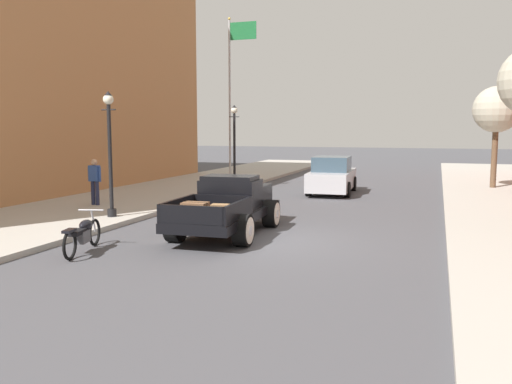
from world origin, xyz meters
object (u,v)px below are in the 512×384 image
at_px(pedestrian_sidewalk_left, 95,179).
at_px(street_lamp_far, 234,139).
at_px(motorcycle_parked, 83,234).
at_px(street_lamp_near, 110,145).
at_px(car_background_silver, 332,176).
at_px(flagpole, 233,79).
at_px(hotrod_truck_black, 230,205).
at_px(street_tree_third, 497,110).

bearing_deg(pedestrian_sidewalk_left, street_lamp_far, 73.91).
xyz_separation_m(motorcycle_parked, street_lamp_far, (-1.56, 13.69, 1.94)).
height_order(motorcycle_parked, street_lamp_near, street_lamp_near).
height_order(motorcycle_parked, car_background_silver, car_background_silver).
bearing_deg(flagpole, pedestrian_sidewalk_left, -90.08).
bearing_deg(hotrod_truck_black, motorcycle_parked, -124.57).
xyz_separation_m(street_lamp_near, flagpole, (-2.03, 15.54, 3.39)).
height_order(pedestrian_sidewalk_left, street_lamp_far, street_lamp_far).
distance_m(car_background_silver, pedestrian_sidewalk_left, 10.27).
xyz_separation_m(pedestrian_sidewalk_left, flagpole, (0.02, 13.55, 4.68)).
bearing_deg(flagpole, motorcycle_parked, -78.83).
bearing_deg(flagpole, street_lamp_far, -68.20).
height_order(hotrod_truck_black, street_lamp_far, street_lamp_far).
bearing_deg(car_background_silver, pedestrian_sidewalk_left, -134.15).
relative_size(car_background_silver, street_lamp_far, 1.14).
distance_m(motorcycle_parked, street_lamp_far, 13.92).
xyz_separation_m(motorcycle_parked, flagpole, (-3.82, 19.34, 5.33)).
relative_size(hotrod_truck_black, street_lamp_far, 1.30).
height_order(car_background_silver, pedestrian_sidewalk_left, pedestrian_sidewalk_left).
height_order(street_lamp_near, flagpole, flagpole).
xyz_separation_m(hotrod_truck_black, street_tree_third, (7.89, 13.28, 2.96)).
bearing_deg(street_tree_third, street_lamp_far, -165.90).
relative_size(motorcycle_parked, street_lamp_far, 0.54).
bearing_deg(motorcycle_parked, street_lamp_near, 115.28).
relative_size(pedestrian_sidewalk_left, street_lamp_near, 0.43).
height_order(motorcycle_parked, flagpole, flagpole).
bearing_deg(hotrod_truck_black, street_lamp_far, 110.60).
bearing_deg(street_lamp_far, pedestrian_sidewalk_left, -106.09).
relative_size(pedestrian_sidewalk_left, street_lamp_far, 0.43).
relative_size(flagpole, street_tree_third, 1.96).
height_order(motorcycle_parked, pedestrian_sidewalk_left, pedestrian_sidewalk_left).
bearing_deg(motorcycle_parked, pedestrian_sidewalk_left, 123.55).
distance_m(flagpole, street_tree_third, 14.43).
height_order(hotrod_truck_black, car_background_silver, car_background_silver).
bearing_deg(flagpole, street_lamp_near, -82.57).
bearing_deg(street_lamp_far, hotrod_truck_black, -69.40).
xyz_separation_m(car_background_silver, pedestrian_sidewalk_left, (-7.15, -7.36, 0.32)).
relative_size(street_lamp_far, flagpole, 0.42).
xyz_separation_m(motorcycle_parked, car_background_silver, (3.31, 13.15, 0.33)).
height_order(hotrod_truck_black, flagpole, flagpole).
distance_m(pedestrian_sidewalk_left, street_lamp_far, 8.32).
bearing_deg(street_lamp_near, flagpole, 97.43).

